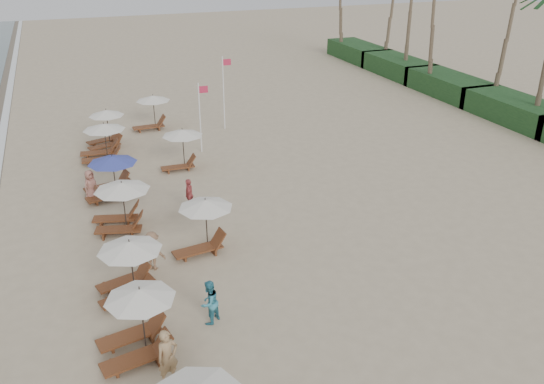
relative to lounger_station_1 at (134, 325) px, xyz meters
name	(u,v)px	position (x,y,z in m)	size (l,w,h in m)	color
ground	(314,305)	(6.21, 0.32, -1.07)	(160.00, 160.00, 0.00)	tan
shrub_hedge	(516,110)	(28.21, 14.82, -0.27)	(3.20, 53.00, 1.60)	#193D1C
lounger_station_1	(134,325)	(0.00, 0.00, 0.00)	(2.64, 2.26, 2.31)	brown
lounger_station_2	(126,267)	(0.21, 3.33, 0.06)	(2.56, 2.30, 2.14)	brown
lounger_station_3	(119,205)	(0.59, 8.54, 0.06)	(2.73, 2.42, 2.18)	brown
lounger_station_4	(109,177)	(0.55, 12.24, -0.05)	(2.82, 2.40, 2.07)	brown
lounger_station_5	(101,143)	(0.69, 17.41, -0.01)	(2.76, 2.38, 2.15)	brown
lounger_station_6	(104,129)	(1.10, 19.66, 0.03)	(2.51, 2.31, 2.30)	brown
inland_station_0	(202,223)	(3.49, 5.31, 0.27)	(2.77, 2.24, 2.22)	brown
inland_station_1	(181,144)	(4.66, 14.47, 0.38)	(2.56, 2.24, 2.22)	brown
inland_station_2	(151,110)	(4.35, 22.07, 0.26)	(2.75, 2.24, 2.22)	brown
beachgoer_near	(168,357)	(0.69, -1.58, -0.18)	(0.65, 0.43, 1.78)	#9D7D55
beachgoer_mid_a	(209,302)	(2.53, 0.70, -0.28)	(0.77, 0.60, 1.59)	teal
beachgoer_mid_b	(152,251)	(1.35, 4.72, -0.27)	(1.04, 0.60, 1.61)	brown
beachgoer_far_a	(189,195)	(3.87, 9.25, -0.27)	(0.94, 0.39, 1.60)	#BB4B4C
beachgoer_far_b	(91,186)	(-0.36, 11.96, -0.27)	(0.78, 0.51, 1.60)	#9D6355
flag_pole_near	(200,114)	(6.39, 16.70, 1.25)	(0.60, 0.08, 4.17)	silver
flag_pole_far	(224,90)	(8.93, 20.43, 1.59)	(0.60, 0.08, 4.82)	silver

